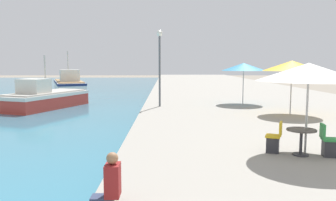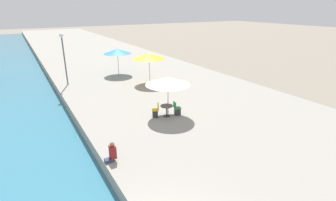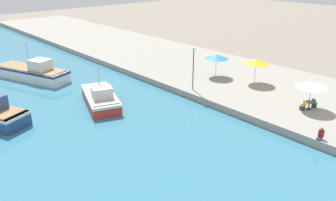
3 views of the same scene
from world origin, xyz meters
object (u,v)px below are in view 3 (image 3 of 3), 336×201
(cafe_chair_right, at_px, (314,104))
(person_at_quay, at_px, (321,134))
(cafe_chair_left, at_px, (303,107))
(fishing_boat_near, at_px, (101,97))
(cafe_umbrella_white, at_px, (256,61))
(cafe_umbrella_striped, at_px, (217,57))
(fishing_boat_far, at_px, (32,72))
(cafe_table, at_px, (310,104))
(lamppost, at_px, (193,61))
(cafe_umbrella_pink, at_px, (312,85))

(cafe_chair_right, bearing_deg, person_at_quay, -49.84)
(cafe_chair_right, bearing_deg, cafe_chair_left, -96.39)
(fishing_boat_near, relative_size, cafe_umbrella_white, 2.58)
(cafe_umbrella_white, xyz_separation_m, cafe_umbrella_striped, (-1.38, 4.51, -0.09))
(fishing_boat_far, relative_size, cafe_umbrella_striped, 3.81)
(cafe_table, distance_m, cafe_chair_right, 0.75)
(fishing_boat_far, distance_m, cafe_umbrella_white, 26.77)
(cafe_chair_left, relative_size, cafe_chair_right, 1.00)
(cafe_chair_left, bearing_deg, cafe_umbrella_striped, 14.50)
(cafe_table, bearing_deg, fishing_boat_far, 117.81)
(cafe_chair_right, bearing_deg, cafe_umbrella_striped, -171.64)
(cafe_umbrella_white, bearing_deg, fishing_boat_far, 130.55)
(cafe_umbrella_white, height_order, person_at_quay, cafe_umbrella_white)
(lamppost, bearing_deg, cafe_umbrella_striped, 14.06)
(cafe_umbrella_pink, distance_m, cafe_umbrella_striped, 12.05)
(fishing_boat_far, bearing_deg, person_at_quay, -92.95)
(fishing_boat_far, distance_m, cafe_umbrella_pink, 31.59)
(fishing_boat_near, bearing_deg, person_at_quay, -46.31)
(cafe_chair_left, xyz_separation_m, cafe_chair_right, (1.37, -0.42, 0.00))
(cafe_umbrella_pink, bearing_deg, cafe_chair_right, -31.06)
(fishing_boat_far, bearing_deg, fishing_boat_near, -101.83)
(cafe_umbrella_pink, height_order, cafe_table, cafe_umbrella_pink)
(cafe_umbrella_pink, relative_size, lamppost, 0.63)
(fishing_boat_far, height_order, cafe_umbrella_pink, fishing_boat_far)
(cafe_umbrella_striped, distance_m, cafe_chair_left, 12.21)
(fishing_boat_near, bearing_deg, cafe_chair_left, -30.78)
(fishing_boat_far, relative_size, person_at_quay, 11.06)
(cafe_umbrella_pink, height_order, cafe_chair_left, cafe_umbrella_pink)
(cafe_umbrella_striped, xyz_separation_m, lamppost, (-5.37, -1.35, 0.71))
(cafe_umbrella_white, height_order, lamppost, lamppost)
(fishing_boat_far, xyz_separation_m, cafe_umbrella_striped, (15.96, -15.76, 2.16))
(cafe_umbrella_striped, relative_size, cafe_table, 3.53)
(fishing_boat_near, bearing_deg, lamppost, -7.11)
(fishing_boat_near, relative_size, lamppost, 1.66)
(cafe_umbrella_striped, bearing_deg, cafe_chair_right, -92.39)
(fishing_boat_near, xyz_separation_m, cafe_umbrella_pink, (12.96, -15.13, 2.25))
(cafe_umbrella_white, bearing_deg, cafe_umbrella_striped, 107.05)
(cafe_table, xyz_separation_m, person_at_quay, (-4.77, -3.22, -0.11))
(fishing_boat_near, height_order, cafe_table, fishing_boat_near)
(cafe_umbrella_pink, distance_m, cafe_chair_right, 2.08)
(cafe_umbrella_white, xyz_separation_m, cafe_chair_left, (-3.27, -7.38, -2.14))
(cafe_umbrella_striped, bearing_deg, cafe_table, -95.75)
(cafe_umbrella_white, bearing_deg, cafe_chair_right, -103.68)
(fishing_boat_far, bearing_deg, cafe_chair_left, -83.71)
(lamppost, bearing_deg, cafe_chair_left, -71.69)
(cafe_umbrella_pink, bearing_deg, person_at_quay, -145.65)
(cafe_umbrella_white, distance_m, person_at_quay, 13.31)
(fishing_boat_near, height_order, cafe_chair_left, fishing_boat_near)
(cafe_umbrella_pink, bearing_deg, fishing_boat_far, 118.27)
(cafe_table, distance_m, person_at_quay, 5.76)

